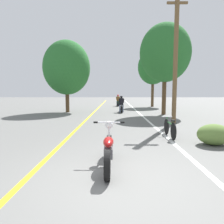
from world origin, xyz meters
name	(u,v)px	position (x,y,z in m)	size (l,w,h in m)	color
ground_plane	(109,182)	(0.00, 0.00, 0.00)	(120.00, 120.00, 0.00)	#60605E
lane_stripe_center	(93,113)	(-1.70, 12.77, 0.00)	(0.14, 48.00, 0.01)	yellow
lane_stripe_edge	(139,113)	(2.13, 12.77, 0.00)	(0.14, 48.00, 0.01)	white
utility_pole	(176,58)	(3.42, 7.37, 3.62)	(1.10, 0.24, 7.06)	brown
roadside_tree_right_near	(165,53)	(3.93, 11.78, 4.70)	(3.84, 3.46, 6.92)	#513A23
roadside_tree_right_far	(153,67)	(4.56, 19.92, 4.61)	(3.51, 3.15, 6.65)	#513A23
roadside_tree_left	(67,68)	(-4.00, 13.43, 3.80)	(3.99, 3.59, 6.10)	#513A23
roadside_bush	(214,134)	(3.42, 2.81, 0.35)	(1.10, 0.88, 0.70)	#5B7A38
motorcycle_foreground	(108,149)	(-0.04, 0.82, 0.42)	(0.79, 1.96, 1.01)	black
motorcycle_rider_lead	(121,106)	(0.68, 13.35, 0.54)	(0.50, 2.03, 1.44)	black
motorcycle_rider_far	(118,102)	(0.51, 20.84, 0.54)	(0.50, 1.99, 1.43)	black
bicycle_parked	(170,128)	(2.27, 3.96, 0.35)	(0.44, 1.64, 0.76)	black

